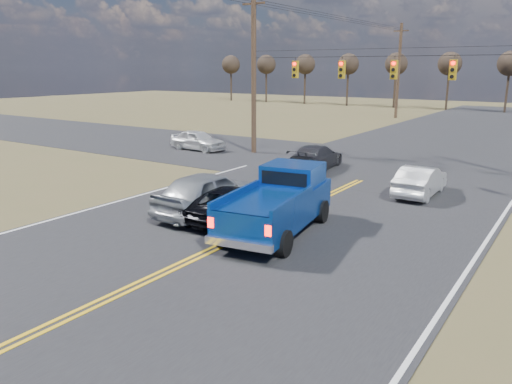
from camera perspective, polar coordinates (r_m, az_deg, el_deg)
The scene contains 12 objects.
ground at distance 13.68m, azimuth -11.50°, elevation -9.56°, with size 160.00×160.00×0.00m, color brown.
road_main at distance 21.47m, azimuth 7.70°, elevation -0.69°, with size 14.00×120.00×0.02m, color #28282B.
road_cross at distance 28.71m, azimuth 14.81°, elevation 2.70°, with size 120.00×12.00×0.02m, color #28282B.
signal_gantry at distance 27.84m, azimuth 16.32°, elevation 12.78°, with size 19.60×4.83×10.00m.
utility_poles at distance 27.25m, azimuth 14.80°, elevation 13.20°, with size 19.60×58.32×10.00m.
treeline at distance 36.79m, azimuth 20.16°, elevation 13.66°, with size 87.00×117.80×7.40m.
pickup_truck at distance 16.65m, azimuth 2.64°, elevation -1.22°, with size 2.97×5.93×2.13m.
silver_suv at distance 18.89m, azimuth -5.45°, elevation -0.05°, with size 1.97×4.89×1.67m, color #A1A5A9.
black_suv at distance 18.07m, azimuth -2.36°, elevation -1.31°, with size 2.10×4.54×1.26m, color black.
white_car_queue at distance 22.73m, azimuth 18.26°, elevation 1.23°, with size 1.38×3.96×1.30m, color silver.
dgrey_car_queue at distance 27.54m, azimuth 6.87°, elevation 4.01°, with size 1.86×4.58×1.33m, color #37373D.
cross_car_west at distance 33.82m, azimuth -6.67°, elevation 5.90°, with size 3.99×1.61×1.36m, color silver.
Camera 1 is at (9.06, -8.70, 5.41)m, focal length 35.00 mm.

